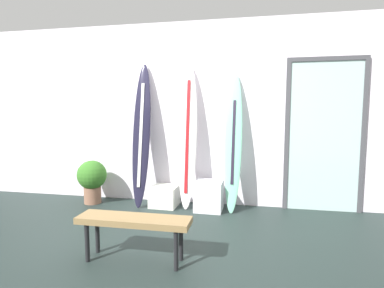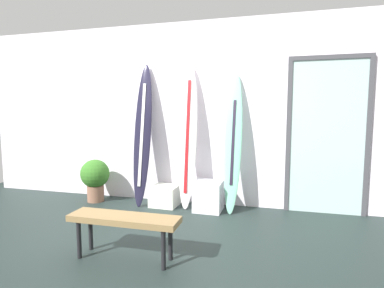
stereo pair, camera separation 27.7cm
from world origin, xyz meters
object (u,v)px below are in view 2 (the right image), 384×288
display_block_center (208,196)px  bench (124,222)px  surfboard_ivory (188,137)px  display_block_left (165,196)px  glass_door (327,134)px  surfboard_seafoam (233,143)px  surfboard_charcoal (143,134)px  potted_plant (95,177)px

display_block_center → bench: bearing=-106.7°
surfboard_ivory → display_block_left: bearing=-173.4°
surfboard_ivory → glass_door: 1.96m
surfboard_seafoam → bench: size_ratio=1.83×
surfboard_charcoal → glass_door: (2.66, 0.24, 0.04)m
surfboard_ivory → surfboard_seafoam: bearing=-1.7°
surfboard_charcoal → display_block_left: 1.00m
surfboard_ivory → display_block_center: 0.92m
surfboard_seafoam → display_block_center: surfboard_seafoam is taller
surfboard_charcoal → surfboard_seafoam: (1.39, 0.02, -0.10)m
glass_door → potted_plant: size_ratio=3.25×
surfboard_charcoal → bench: size_ratio=1.99×
display_block_left → potted_plant: bearing=-176.5°
bench → display_block_center: bearing=73.3°
potted_plant → display_block_left: bearing=3.5°
surfboard_seafoam → glass_door: 1.30m
surfboard_seafoam → display_block_left: surfboard_seafoam is taller
surfboard_ivory → bench: size_ratio=1.96×
surfboard_seafoam → display_block_left: 1.33m
potted_plant → bench: 2.13m
surfboard_ivory → potted_plant: (-1.51, -0.11, -0.66)m
surfboard_charcoal → display_block_left: bearing=-0.9°
display_block_left → potted_plant: (-1.16, -0.07, 0.25)m
surfboard_ivory → display_block_left: surfboard_ivory is taller
display_block_left → potted_plant: size_ratio=0.61×
surfboard_charcoal → potted_plant: bearing=-174.5°
surfboard_charcoal → potted_plant: (-0.80, -0.08, -0.69)m
potted_plant → surfboard_seafoam: bearing=2.4°
glass_door → surfboard_ivory: bearing=-174.0°
potted_plant → surfboard_ivory: bearing=4.2°
display_block_left → bench: bench is taller
display_block_center → glass_door: 1.88m
glass_door → potted_plant: 3.56m
surfboard_charcoal → glass_door: size_ratio=0.99×
surfboard_seafoam → potted_plant: (-2.19, -0.09, -0.58)m
surfboard_ivory → surfboard_seafoam: (0.68, -0.02, -0.08)m
potted_plant → bench: size_ratio=0.62×
surfboard_charcoal → display_block_center: bearing=-3.8°
surfboard_charcoal → surfboard_ivory: bearing=2.9°
glass_door → potted_plant: bearing=-174.7°
surfboard_ivory → potted_plant: 1.66m
surfboard_ivory → potted_plant: size_ratio=3.17×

